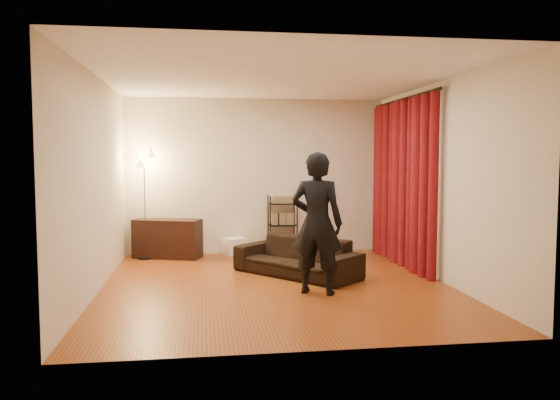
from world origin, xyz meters
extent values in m
plane|color=#8B4412|center=(0.00, 0.00, 0.00)|extent=(5.00, 5.00, 0.00)
plane|color=white|center=(0.00, 0.00, 2.70)|extent=(5.00, 5.00, 0.00)
plane|color=beige|center=(0.00, 2.50, 1.35)|extent=(5.00, 0.00, 5.00)
plane|color=beige|center=(0.00, -2.50, 1.35)|extent=(5.00, 0.00, 5.00)
plane|color=beige|center=(-2.25, 0.00, 1.35)|extent=(0.00, 5.00, 5.00)
plane|color=beige|center=(2.25, 0.00, 1.35)|extent=(0.00, 5.00, 5.00)
cylinder|color=black|center=(2.15, 1.12, 2.58)|extent=(0.04, 2.65, 0.04)
imported|color=black|center=(0.38, 0.54, 0.27)|extent=(1.77, 1.87, 0.54)
imported|color=black|center=(0.44, -0.52, 0.87)|extent=(0.76, 0.65, 1.75)
cube|color=black|center=(-1.53, 2.21, 0.32)|extent=(1.18, 0.76, 0.65)
camera|label=1|loc=(-0.94, -7.02, 1.67)|focal=35.00mm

